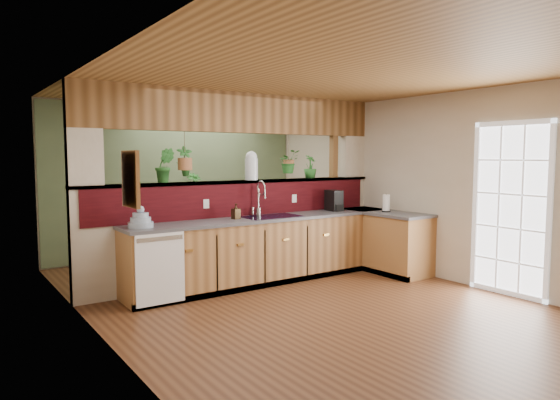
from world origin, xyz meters
TOP-DOWN VIEW (x-y plane):
  - ground at (0.00, 0.00)m, footprint 4.60×7.00m
  - ceiling at (0.00, 0.00)m, footprint 4.60×7.00m
  - wall_back at (0.00, 3.50)m, footprint 4.60×0.02m
  - wall_left at (-2.30, 0.00)m, footprint 0.02×7.00m
  - wall_right at (2.30, 0.00)m, footprint 0.02×7.00m
  - pass_through_partition at (0.03, 1.35)m, footprint 4.60×0.21m
  - pass_through_ledge at (0.00, 1.35)m, footprint 4.60×0.21m
  - header_beam at (0.00, 1.35)m, footprint 4.60×0.15m
  - sage_backwall at (0.00, 3.48)m, footprint 4.55×0.02m
  - countertop at (0.84, 0.87)m, footprint 4.14×1.52m
  - dishwasher at (-1.48, 0.66)m, footprint 0.58×0.03m
  - navy_sink at (0.25, 0.98)m, footprint 0.82×0.50m
  - french_door at (2.27, -1.30)m, footprint 0.06×1.02m
  - framed_print at (-2.27, -0.80)m, footprint 0.04×0.35m
  - faucet at (0.16, 1.13)m, footprint 0.22×0.22m
  - dish_stack at (-1.59, 0.97)m, footprint 0.29×0.29m
  - soap_dispenser at (-0.29, 1.01)m, footprint 0.10×0.10m
  - coffee_maker at (1.43, 1.02)m, footprint 0.17×0.28m
  - paper_towel at (1.98, 0.47)m, footprint 0.13×0.13m
  - glass_jar at (0.16, 1.35)m, footprint 0.18×0.18m
  - ledge_plant_left at (-1.13, 1.35)m, footprint 0.30×0.28m
  - ledge_plant_right at (1.23, 1.35)m, footprint 0.26×0.26m
  - hanging_plant_a at (-0.85, 1.35)m, footprint 0.23×0.19m
  - hanging_plant_b at (0.82, 1.35)m, footprint 0.33×0.30m
  - shelving_console at (-0.20, 3.25)m, footprint 1.41×0.56m
  - shelf_plant_a at (-0.81, 3.25)m, footprint 0.22×0.17m
  - shelf_plant_b at (0.16, 3.25)m, footprint 0.30×0.30m
  - floor_plant at (1.01, 2.17)m, footprint 0.75×0.70m

SIDE VIEW (x-z plane):
  - ground at x=0.00m, z-range -0.01..0.01m
  - floor_plant at x=1.01m, z-range 0.00..0.69m
  - countertop at x=0.84m, z-range 0.00..0.90m
  - dishwasher at x=-1.48m, z-range 0.05..0.87m
  - shelving_console at x=-0.20m, z-range 0.04..0.96m
  - navy_sink at x=0.25m, z-range 0.73..0.91m
  - dish_stack at x=-1.59m, z-range 0.85..1.11m
  - soap_dispenser at x=-0.29m, z-range 0.90..1.11m
  - paper_towel at x=1.98m, z-range 0.89..1.16m
  - coffee_maker at x=1.43m, z-range 0.89..1.20m
  - french_door at x=2.27m, z-range -0.03..2.13m
  - shelf_plant_a at x=-0.81m, z-range 0.96..1.33m
  - faucet at x=0.16m, z-range 0.92..1.41m
  - pass_through_partition at x=0.03m, z-range -0.11..2.49m
  - shelf_plant_b at x=0.16m, z-range 0.96..1.44m
  - wall_back at x=0.00m, z-range 0.00..2.60m
  - wall_left at x=-2.30m, z-range 0.00..2.60m
  - wall_right at x=2.30m, z-range 0.00..2.60m
  - sage_backwall at x=0.00m, z-range 0.02..2.58m
  - pass_through_ledge at x=0.00m, z-range 1.35..1.39m
  - framed_print at x=-2.27m, z-range 1.32..1.78m
  - ledge_plant_right at x=1.23m, z-range 1.39..1.74m
  - glass_jar at x=0.16m, z-range 1.39..1.80m
  - ledge_plant_left at x=-1.13m, z-range 1.39..1.83m
  - hanging_plant_a at x=-0.85m, z-range 1.53..2.05m
  - hanging_plant_b at x=0.82m, z-range 1.54..2.05m
  - header_beam at x=0.00m, z-range 2.05..2.60m
  - ceiling at x=0.00m, z-range 2.60..2.60m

